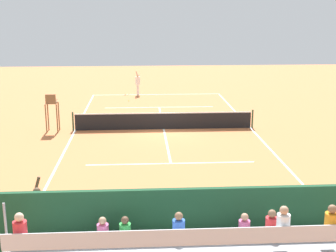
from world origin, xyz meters
name	(u,v)px	position (x,y,z in m)	size (l,w,h in m)	color
ground_plane	(164,129)	(0.00, 0.00, 0.00)	(60.00, 60.00, 0.00)	#D17542
court_line_markings	(164,129)	(0.00, -0.04, 0.00)	(10.10, 22.20, 0.01)	white
tennis_net	(164,121)	(0.00, 0.00, 0.50)	(10.30, 0.10, 1.07)	black
backdrop_wall	(190,222)	(0.00, 14.00, 1.00)	(18.00, 0.16, 2.00)	#1E4C2D
bleacher_stand	(196,249)	(0.01, 15.36, 0.95)	(9.06, 2.40, 2.48)	#9EA0A5
umpire_chair	(52,109)	(6.20, 0.15, 1.31)	(0.67, 0.67, 2.14)	brown
courtside_bench	(272,223)	(-2.50, 13.27, 0.56)	(1.80, 0.40, 0.93)	#9E754C
equipment_bag	(216,238)	(-0.84, 13.40, 0.18)	(0.90, 0.36, 0.36)	black
tennis_player	(138,82)	(1.48, -10.88, 1.02)	(0.42, 0.55, 1.93)	white
tennis_racket	(127,94)	(2.32, -11.05, 0.01)	(0.50, 0.53, 0.03)	black
tennis_ball_near	(129,101)	(2.16, -8.38, 0.03)	(0.07, 0.07, 0.07)	#CCDB33
line_judge	(38,209)	(4.35, 12.85, 1.02)	(0.42, 0.55, 1.93)	#232328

